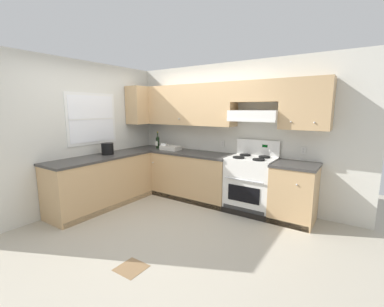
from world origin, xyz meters
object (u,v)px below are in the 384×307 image
(wine_bottle, at_px, (158,142))
(paper_towel_roll, at_px, (164,146))
(stove, at_px, (251,184))
(bucket, at_px, (107,149))
(bowl, at_px, (171,149))

(wine_bottle, bearing_deg, paper_towel_roll, 0.40)
(stove, relative_size, paper_towel_roll, 8.96)
(wine_bottle, relative_size, paper_towel_roll, 2.65)
(bucket, bearing_deg, paper_towel_roll, 67.79)
(bowl, height_order, bucket, bucket)
(bowl, xyz_separation_m, paper_towel_roll, (-0.18, 0.02, 0.03))
(wine_bottle, height_order, bowl, wine_bottle)
(bucket, bearing_deg, wine_bottle, 76.42)
(bowl, bearing_deg, wine_bottle, 177.00)
(bowl, bearing_deg, paper_towel_roll, 173.66)
(wine_bottle, distance_m, paper_towel_roll, 0.20)
(bowl, distance_m, bucket, 1.22)
(wine_bottle, bearing_deg, stove, -0.20)
(bowl, distance_m, paper_towel_roll, 0.19)
(stove, distance_m, wine_bottle, 2.14)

